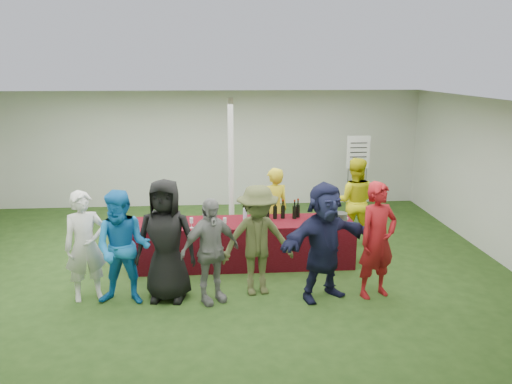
{
  "coord_description": "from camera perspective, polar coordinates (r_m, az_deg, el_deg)",
  "views": [
    {
      "loc": [
        0.29,
        -7.59,
        3.24
      ],
      "look_at": [
        0.88,
        0.24,
        1.25
      ],
      "focal_mm": 35.0,
      "sensor_mm": 36.0,
      "label": 1
    }
  ],
  "objects": [
    {
      "name": "ground",
      "position": [
        8.26,
        -6.03,
        -8.97
      ],
      "size": [
        60.0,
        60.0,
        0.0
      ],
      "primitive_type": "plane",
      "color": "#284719",
      "rests_on": "ground"
    },
    {
      "name": "tent",
      "position": [
        8.99,
        -2.86,
        2.07
      ],
      "size": [
        10.0,
        10.0,
        10.0
      ],
      "color": "white",
      "rests_on": "ground"
    },
    {
      "name": "serving_table",
      "position": [
        8.35,
        -1.38,
        -5.86
      ],
      "size": [
        3.6,
        0.8,
        0.75
      ],
      "primitive_type": "cube",
      "color": "#580E18",
      "rests_on": "ground"
    },
    {
      "name": "wine_bottles",
      "position": [
        8.38,
        2.73,
        -2.22
      ],
      "size": [
        0.7,
        0.14,
        0.32
      ],
      "color": "black",
      "rests_on": "serving_table"
    },
    {
      "name": "wine_glasses",
      "position": [
        7.94,
        -5.42,
        -3.28
      ],
      "size": [
        2.76,
        0.16,
        0.16
      ],
      "color": "silver",
      "rests_on": "serving_table"
    },
    {
      "name": "water_bottle",
      "position": [
        8.27,
        -1.27,
        -2.55
      ],
      "size": [
        0.07,
        0.07,
        0.23
      ],
      "color": "silver",
      "rests_on": "serving_table"
    },
    {
      "name": "bar_towel",
      "position": [
        8.5,
        9.53,
        -2.91
      ],
      "size": [
        0.25,
        0.18,
        0.03
      ],
      "primitive_type": "cube",
      "color": "white",
      "rests_on": "serving_table"
    },
    {
      "name": "dump_bucket",
      "position": [
        8.21,
        9.56,
        -2.98
      ],
      "size": [
        0.23,
        0.23,
        0.18
      ],
      "primitive_type": "cylinder",
      "color": "slate",
      "rests_on": "serving_table"
    },
    {
      "name": "wine_list_sign",
      "position": [
        10.93,
        11.58,
        3.79
      ],
      "size": [
        0.5,
        0.03,
        1.8
      ],
      "color": "slate",
      "rests_on": "ground"
    },
    {
      "name": "staff_pourer",
      "position": [
        8.77,
        2.04,
        -2.14
      ],
      "size": [
        0.65,
        0.53,
        1.54
      ],
      "primitive_type": "imported",
      "rotation": [
        0.0,
        0.0,
        3.48
      ],
      "color": "gold",
      "rests_on": "ground"
    },
    {
      "name": "staff_back",
      "position": [
        9.39,
        11.14,
        -1.03
      ],
      "size": [
        0.92,
        0.8,
        1.63
      ],
      "primitive_type": "imported",
      "rotation": [
        0.0,
        0.0,
        2.88
      ],
      "color": "#CECB12",
      "rests_on": "ground"
    },
    {
      "name": "customer_0",
      "position": [
        7.41,
        -18.92,
        -5.87
      ],
      "size": [
        0.68,
        0.57,
        1.58
      ],
      "primitive_type": "imported",
      "rotation": [
        0.0,
        0.0,
        0.39
      ],
      "color": "white",
      "rests_on": "ground"
    },
    {
      "name": "customer_1",
      "position": [
        7.11,
        -14.95,
        -6.23
      ],
      "size": [
        0.86,
        0.71,
        1.63
      ],
      "primitive_type": "imported",
      "rotation": [
        0.0,
        0.0,
        -0.12
      ],
      "color": "blue",
      "rests_on": "ground"
    },
    {
      "name": "customer_2",
      "position": [
        7.1,
        -10.24,
        -5.47
      ],
      "size": [
        0.92,
        0.66,
        1.75
      ],
      "primitive_type": "imported",
      "rotation": [
        0.0,
        0.0,
        -0.13
      ],
      "color": "black",
      "rests_on": "ground"
    },
    {
      "name": "customer_3",
      "position": [
        6.98,
        -5.26,
        -6.71
      ],
      "size": [
        0.95,
        0.74,
        1.51
      ],
      "primitive_type": "imported",
      "rotation": [
        0.0,
        0.0,
        0.49
      ],
      "color": "gray",
      "rests_on": "ground"
    },
    {
      "name": "customer_4",
      "position": [
        7.17,
        0.19,
        -5.56
      ],
      "size": [
        1.13,
        0.77,
        1.63
      ],
      "primitive_type": "imported",
      "rotation": [
        0.0,
        0.0,
        0.16
      ],
      "color": "#4C512B",
      "rests_on": "ground"
    },
    {
      "name": "customer_5",
      "position": [
        7.09,
        7.79,
        -5.61
      ],
      "size": [
        1.64,
        1.1,
        1.7
      ],
      "primitive_type": "imported",
      "rotation": [
        0.0,
        0.0,
        0.42
      ],
      "color": "#181B3B",
      "rests_on": "ground"
    },
    {
      "name": "customer_6",
      "position": [
        7.3,
        13.71,
        -5.37
      ],
      "size": [
        0.72,
        0.6,
        1.69
      ],
      "primitive_type": "imported",
      "rotation": [
        0.0,
        0.0,
        0.36
      ],
      "color": "maroon",
      "rests_on": "ground"
    }
  ]
}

